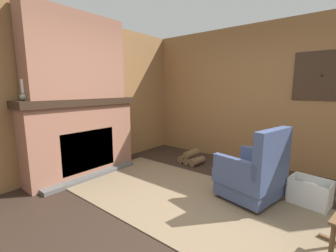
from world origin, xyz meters
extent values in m
plane|color=#2D2119|center=(0.00, 0.00, 0.00)|extent=(14.00, 14.00, 0.00)
cube|color=olive|center=(-2.44, 0.00, 1.32)|extent=(0.06, 5.42, 2.65)
cube|color=olive|center=(0.00, 2.44, 1.32)|extent=(5.42, 0.06, 2.65)
cube|color=#382619|center=(0.90, 2.39, 1.67)|extent=(0.81, 0.02, 0.78)
cube|color=silver|center=(0.90, 2.40, 1.67)|extent=(0.77, 0.01, 0.74)
cube|color=#382619|center=(0.90, 2.39, 1.67)|extent=(0.02, 0.02, 0.74)
cube|color=#382619|center=(0.90, 2.39, 1.67)|extent=(0.77, 0.02, 0.02)
cube|color=#93604C|center=(-2.20, 0.00, 0.59)|extent=(0.41, 1.82, 1.19)
cube|color=black|center=(-2.03, 0.00, 0.45)|extent=(0.08, 0.95, 0.67)
cube|color=#565451|center=(-1.91, 0.00, 0.03)|extent=(0.16, 1.64, 0.06)
cube|color=black|center=(-2.20, 0.00, 1.24)|extent=(0.51, 1.92, 0.11)
cube|color=#93604C|center=(-2.20, 0.00, 1.96)|extent=(0.36, 1.60, 1.33)
cube|color=#7A664C|center=(-0.15, 0.37, 0.01)|extent=(3.86, 1.76, 0.01)
cube|color=#3D4C75|center=(0.35, 0.89, 0.18)|extent=(0.78, 0.80, 0.24)
cube|color=#3D4C75|center=(0.35, 0.89, 0.33)|extent=(0.82, 0.84, 0.18)
cube|color=#3D4C75|center=(0.62, 0.83, 0.71)|extent=(0.27, 0.72, 0.57)
cube|color=#3D4C75|center=(0.26, 0.59, 0.52)|extent=(0.62, 0.22, 0.20)
cube|color=#3D4C75|center=(0.39, 1.20, 0.52)|extent=(0.62, 0.22, 0.20)
cylinder|color=#332319|center=(0.02, 0.67, 0.03)|extent=(0.06, 0.06, 0.06)
cylinder|color=#332319|center=(0.14, 1.22, 0.03)|extent=(0.06, 0.06, 0.06)
cylinder|color=#332319|center=(0.55, 0.55, 0.03)|extent=(0.06, 0.06, 0.06)
cylinder|color=#332319|center=(0.68, 1.11, 0.03)|extent=(0.06, 0.06, 0.06)
cylinder|color=brown|center=(1.28, 0.07, 0.23)|extent=(0.04, 0.04, 0.38)
cylinder|color=brown|center=(-1.19, 1.65, 0.07)|extent=(0.18, 0.37, 0.14)
cylinder|color=brown|center=(-1.04, 1.63, 0.07)|extent=(0.18, 0.37, 0.14)
cylinder|color=brown|center=(-0.90, 1.62, 0.07)|extent=(0.18, 0.37, 0.14)
cylinder|color=brown|center=(-1.04, 1.63, 0.19)|extent=(0.18, 0.37, 0.14)
cube|color=white|center=(1.00, 1.23, 0.01)|extent=(0.50, 0.40, 0.01)
cube|color=white|center=(1.22, 1.20, 0.17)|extent=(0.06, 0.34, 0.33)
cube|color=white|center=(0.78, 1.26, 0.17)|extent=(0.06, 0.34, 0.33)
cube|color=white|center=(1.03, 1.39, 0.17)|extent=(0.45, 0.08, 0.33)
cube|color=white|center=(0.98, 1.07, 0.17)|extent=(0.45, 0.08, 0.33)
ellipsoid|color=white|center=(1.00, 1.23, 0.18)|extent=(0.40, 0.32, 0.20)
ellipsoid|color=#99B29E|center=(-2.24, -0.79, 1.35)|extent=(0.12, 0.12, 0.10)
cylinder|color=white|center=(-2.24, -0.79, 1.50)|extent=(0.07, 0.07, 0.19)
cube|color=gray|center=(-2.24, 0.48, 1.37)|extent=(0.13, 0.21, 0.14)
cube|color=silver|center=(-2.17, 0.48, 1.38)|extent=(0.01, 0.04, 0.02)
camera|label=1|loc=(1.26, -1.99, 1.47)|focal=24.00mm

